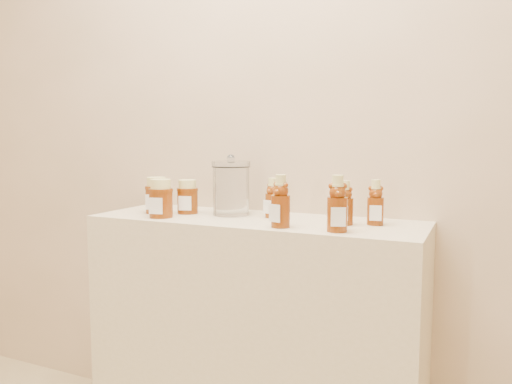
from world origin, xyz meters
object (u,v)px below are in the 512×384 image
at_px(bear_bottle_front_left, 281,198).
at_px(honey_jar_left, 157,195).
at_px(display_table, 255,339).
at_px(bear_bottle_back_left, 272,195).
at_px(glass_canister, 231,186).

bearing_deg(bear_bottle_front_left, honey_jar_left, -174.07).
bearing_deg(display_table, bear_bottle_back_left, 47.06).
bearing_deg(honey_jar_left, glass_canister, 2.15).
bearing_deg(glass_canister, bear_bottle_front_left, -32.40).
bearing_deg(bear_bottle_back_left, bear_bottle_front_left, -39.31).
distance_m(display_table, bear_bottle_front_left, 0.58).
bearing_deg(bear_bottle_back_left, display_table, -112.45).
height_order(bear_bottle_front_left, honey_jar_left, bear_bottle_front_left).
distance_m(bear_bottle_front_left, glass_canister, 0.32).
height_order(bear_bottle_back_left, bear_bottle_front_left, bear_bottle_front_left).
bearing_deg(display_table, bear_bottle_front_left, -40.16).
bearing_deg(bear_bottle_back_left, glass_canister, -156.89).
height_order(bear_bottle_back_left, honey_jar_left, bear_bottle_back_left).
bearing_deg(honey_jar_left, bear_bottle_back_left, -1.91).
bearing_deg(glass_canister, honey_jar_left, -166.03).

